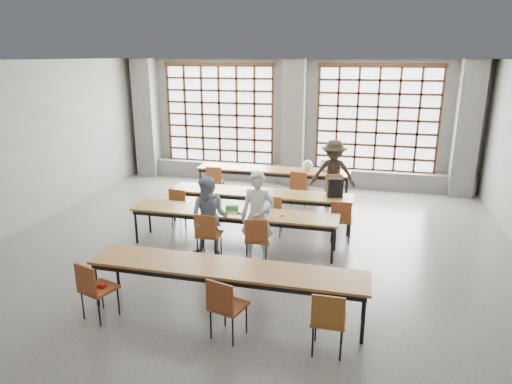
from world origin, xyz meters
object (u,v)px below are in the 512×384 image
mouse (282,215)px  backpack (335,187)px  desk_row_b (260,195)px  chair_back_mid (299,185)px  desk_row_a (273,172)px  green_box (232,208)px  desk_row_c (233,215)px  chair_near_mid (225,303)px  chair_back_left (215,179)px  chair_mid_centre (272,211)px  chair_mid_left (180,204)px  student_female (210,218)px  laptop_back (326,169)px  chair_mid_right (341,217)px  plastic_bag (308,165)px  chair_near_right (328,316)px  laptop_front (263,209)px  desk_row_d (226,271)px  student_back (333,174)px  student_male (258,217)px  phone (241,213)px  chair_front_left (208,231)px  red_pouch (99,285)px  chair_front_right (257,236)px  chair_near_left (94,285)px

mouse → backpack: (0.85, 1.45, 0.18)m
desk_row_b → chair_back_mid: bearing=66.7°
desk_row_a → green_box: size_ratio=16.00×
desk_row_c → chair_near_mid: (0.76, -2.92, -0.13)m
desk_row_c → chair_back_left: size_ratio=4.55×
chair_mid_centre → chair_mid_left: bearing=180.0°
chair_mid_centre → student_female: (-0.91, -1.25, 0.22)m
laptop_back → backpack: size_ratio=1.05×
desk_row_b → green_box: 1.32m
desk_row_b → chair_mid_right: size_ratio=4.55×
chair_back_mid → plastic_bag: (0.10, 0.68, 0.34)m
chair_near_right → laptop_front: size_ratio=2.37×
desk_row_d → green_box: size_ratio=16.00×
student_back → backpack: 1.56m
chair_mid_centre → student_male: bearing=-90.3°
phone → mouse: bearing=5.9°
chair_front_left → chair_near_mid: 2.53m
desk_row_c → red_pouch: 3.06m
chair_back_mid → chair_front_left: bearing=-108.0°
student_back → green_box: bearing=-119.3°
chair_mid_left → phone: (1.59, -0.85, 0.20)m
green_box → chair_mid_left: bearing=153.9°
chair_back_mid → chair_mid_right: 2.40m
desk_row_d → chair_near_right: (1.50, -0.63, -0.13)m
student_female → desk_row_a: bearing=85.6°
desk_row_c → phone: (0.18, -0.10, 0.07)m
desk_row_d → student_male: bearing=89.5°
backpack → chair_front_right: bearing=-134.1°
red_pouch → green_box: bearing=70.0°
chair_front_right → student_female: 0.95m
chair_back_left → chair_mid_centre: size_ratio=1.00×
chair_front_left → phone: (0.48, 0.53, 0.20)m
chair_front_right → green_box: 1.00m
chair_near_left → student_male: bearing=54.3°
desk_row_c → laptop_back: (1.40, 3.58, 0.13)m
desk_row_c → student_male: student_male is taller
desk_row_a → chair_mid_left: 3.09m
student_back → plastic_bag: size_ratio=5.79×
desk_row_a → chair_front_left: size_ratio=4.55×
student_male → desk_row_d: bearing=-89.3°
mouse → laptop_back: bearing=82.9°
laptop_back → chair_mid_centre: bearing=-105.6°
laptop_front → laptop_back: bearing=76.3°
student_male → phone: bearing=137.6°
chair_mid_right → student_back: student_back is taller
laptop_front → laptop_back: 3.58m
chair_front_left → chair_near_right: (2.38, -2.29, 0.00)m
chair_mid_centre → chair_near_right: (1.48, -3.67, 0.00)m
laptop_front → chair_back_mid: bearing=84.1°
desk_row_a → student_male: bearing=-82.0°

